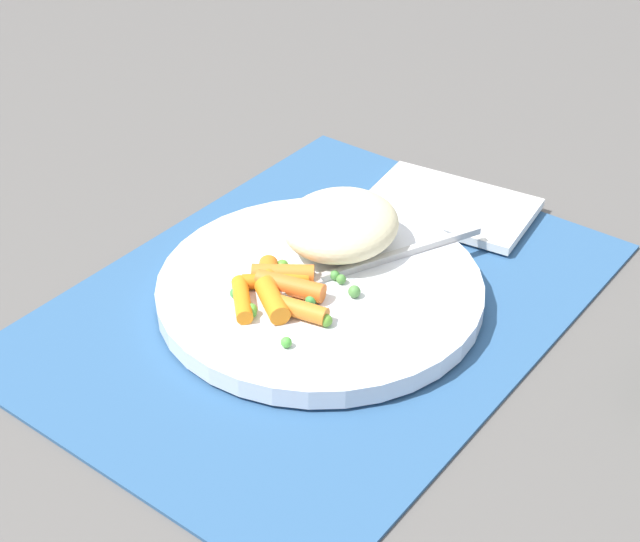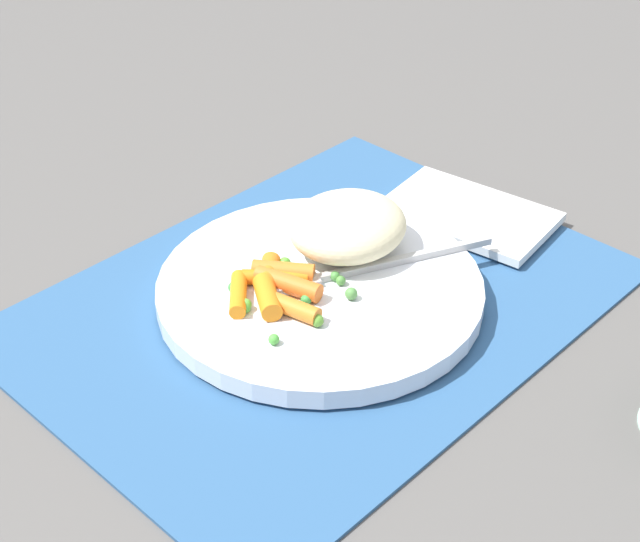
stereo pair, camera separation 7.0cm
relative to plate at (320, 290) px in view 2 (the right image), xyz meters
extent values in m
plane|color=#565451|center=(0.00, 0.00, -0.01)|extent=(2.40, 2.40, 0.00)
cube|color=#2D5684|center=(0.00, 0.00, -0.01)|extent=(0.46, 0.34, 0.01)
cylinder|color=white|center=(0.00, 0.00, 0.00)|extent=(0.26, 0.26, 0.02)
ellipsoid|color=beige|center=(-0.05, -0.02, 0.03)|extent=(0.10, 0.09, 0.04)
cylinder|color=orange|center=(0.05, 0.02, 0.01)|extent=(0.02, 0.04, 0.01)
cylinder|color=orange|center=(0.03, -0.01, 0.02)|extent=(0.03, 0.06, 0.02)
cylinder|color=orange|center=(0.03, -0.02, 0.01)|extent=(0.04, 0.05, 0.01)
cylinder|color=orange|center=(0.03, -0.03, 0.02)|extent=(0.04, 0.04, 0.01)
cylinder|color=orange|center=(0.05, -0.01, 0.02)|extent=(0.04, 0.04, 0.02)
cylinder|color=orange|center=(0.02, -0.02, 0.02)|extent=(0.04, 0.05, 0.02)
cylinder|color=orange|center=(0.06, -0.03, 0.01)|extent=(0.04, 0.04, 0.01)
sphere|color=green|center=(0.03, 0.01, 0.01)|extent=(0.01, 0.01, 0.01)
sphere|color=green|center=(0.07, -0.01, 0.01)|extent=(0.01, 0.01, 0.01)
sphere|color=#4C983C|center=(0.02, -0.03, 0.01)|extent=(0.01, 0.01, 0.01)
sphere|color=#4C9744|center=(-0.01, 0.01, 0.01)|extent=(0.01, 0.01, 0.01)
sphere|color=#518F44|center=(0.00, 0.03, 0.01)|extent=(0.01, 0.01, 0.01)
sphere|color=green|center=(0.08, 0.03, 0.01)|extent=(0.01, 0.01, 0.01)
sphere|color=#5B9A32|center=(0.04, 0.04, 0.01)|extent=(0.01, 0.01, 0.01)
sphere|color=#4D8F3F|center=(-0.01, 0.01, 0.01)|extent=(0.01, 0.01, 0.01)
sphere|color=green|center=(0.06, -0.04, 0.01)|extent=(0.01, 0.01, 0.01)
sphere|color=#54AA34|center=(0.01, -0.03, 0.01)|extent=(0.01, 0.01, 0.01)
sphere|color=#58B33C|center=(0.07, -0.01, 0.01)|extent=(0.01, 0.01, 0.01)
sphere|color=#579F3A|center=(0.01, -0.04, 0.01)|extent=(0.01, 0.01, 0.01)
cube|color=#B8B8B8|center=(0.02, -0.01, 0.01)|extent=(0.05, 0.03, 0.01)
cube|color=#B8B8B8|center=(-0.07, 0.03, 0.01)|extent=(0.14, 0.07, 0.01)
cube|color=white|center=(-0.18, 0.01, 0.00)|extent=(0.11, 0.16, 0.01)
camera|label=1|loc=(0.49, 0.37, 0.45)|focal=54.30mm
camera|label=2|loc=(0.44, 0.43, 0.45)|focal=54.30mm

